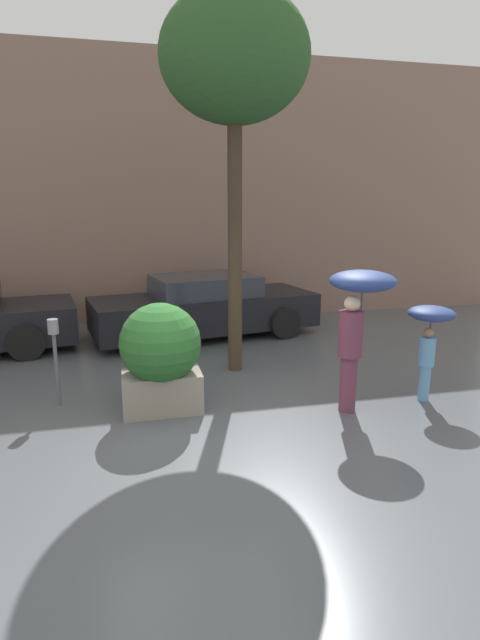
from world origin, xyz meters
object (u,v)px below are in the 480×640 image
object	(u,v)px
street_tree	(235,61)
parking_meter	(54,344)
planter_box	(161,354)
person_adult	(358,305)
parked_car_near	(205,307)
person_child	(430,327)

from	to	relation	value
street_tree	parking_meter	bearing A→B (deg)	-160.49
planter_box	street_tree	xyz separation A→B (m)	(1.32, 1.44, 3.96)
person_adult	street_tree	distance (m)	4.05
parked_car_near	person_child	bearing A→B (deg)	-160.20
person_adult	parking_meter	distance (m)	4.05
street_tree	parking_meter	distance (m)	4.81
planter_box	parking_meter	world-z (taller)	planter_box
person_child	parking_meter	distance (m)	5.12
person_adult	street_tree	bearing A→B (deg)	112.86
planter_box	parked_car_near	xyz separation A→B (m)	(1.19, 3.73, -0.18)
person_child	planter_box	bearing A→B (deg)	124.89
planter_box	parked_car_near	distance (m)	3.92
parked_car_near	parking_meter	world-z (taller)	parked_car_near
street_tree	person_adult	bearing A→B (deg)	-59.57
street_tree	parking_meter	xyz separation A→B (m)	(-2.70, -0.96, -3.87)
street_tree	parking_meter	size ratio (longest dim) A/B	4.72
planter_box	parking_meter	xyz separation A→B (m)	(-1.37, 0.49, 0.09)
person_child	parking_meter	world-z (taller)	person_child
planter_box	parked_car_near	bearing A→B (deg)	72.37
person_child	street_tree	size ratio (longest dim) A/B	0.23
parked_car_near	street_tree	xyz separation A→B (m)	(0.14, -2.29, 4.14)
planter_box	street_tree	bearing A→B (deg)	47.51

